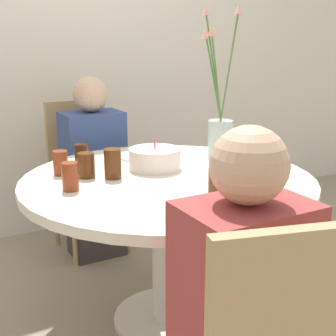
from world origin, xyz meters
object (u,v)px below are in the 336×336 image
(birthday_cake, at_px, (155,159))
(flower_vase, at_px, (219,126))
(chair_far_back, at_px, (84,166))
(drink_glass_2, at_px, (218,184))
(drink_glass_4, at_px, (82,155))
(person_guest, at_px, (241,332))
(drink_glass_1, at_px, (70,177))
(side_plate, at_px, (138,157))
(person_boy, at_px, (94,174))
(drink_glass_5, at_px, (113,164))
(drink_glass_3, at_px, (60,163))
(drink_glass_0, at_px, (86,165))

(birthday_cake, height_order, flower_vase, flower_vase)
(chair_far_back, distance_m, drink_glass_2, 1.38)
(chair_far_back, xyz_separation_m, drink_glass_4, (-0.23, -0.65, 0.24))
(flower_vase, distance_m, person_guest, 1.18)
(drink_glass_1, distance_m, drink_glass_4, 0.37)
(chair_far_back, relative_size, side_plate, 5.24)
(person_boy, bearing_deg, drink_glass_1, -115.60)
(drink_glass_2, xyz_separation_m, drink_glass_5, (-0.23, 0.45, 0.00))
(side_plate, relative_size, drink_glass_4, 1.68)
(side_plate, xyz_separation_m, drink_glass_4, (-0.29, -0.01, 0.05))
(drink_glass_3, bearing_deg, birthday_cake, -15.40)
(chair_far_back, height_order, side_plate, chair_far_back)
(birthday_cake, height_order, drink_glass_5, birthday_cake)
(drink_glass_1, relative_size, person_guest, 0.10)
(chair_far_back, height_order, birthday_cake, chair_far_back)
(flower_vase, distance_m, drink_glass_3, 0.78)
(drink_glass_3, distance_m, drink_glass_5, 0.24)
(drink_glass_0, bearing_deg, drink_glass_4, 76.79)
(drink_glass_3, bearing_deg, person_guest, -81.24)
(person_guest, bearing_deg, flower_vase, 58.26)
(person_guest, bearing_deg, chair_far_back, 83.99)
(drink_glass_0, bearing_deg, flower_vase, -2.21)
(drink_glass_0, height_order, person_guest, person_guest)
(drink_glass_0, distance_m, drink_glass_3, 0.12)
(drink_glass_2, bearing_deg, drink_glass_4, 111.58)
(flower_vase, height_order, drink_glass_2, flower_vase)
(flower_vase, xyz_separation_m, person_boy, (-0.40, 0.71, -0.37))
(drink_glass_0, distance_m, drink_glass_4, 0.19)
(drink_glass_5, bearing_deg, drink_glass_2, -62.97)
(side_plate, distance_m, drink_glass_2, 0.72)
(birthday_cake, distance_m, drink_glass_3, 0.42)
(side_plate, distance_m, drink_glass_0, 0.39)
(chair_far_back, height_order, drink_glass_4, chair_far_back)
(person_boy, bearing_deg, person_guest, -96.77)
(person_boy, xyz_separation_m, person_guest, (-0.20, -1.66, 0.00))
(birthday_cake, bearing_deg, drink_glass_3, 164.60)
(drink_glass_2, relative_size, drink_glass_3, 1.12)
(side_plate, bearing_deg, birthday_cake, -94.34)
(side_plate, bearing_deg, drink_glass_5, -132.56)
(drink_glass_3, bearing_deg, side_plate, 14.11)
(side_plate, distance_m, drink_glass_5, 0.36)
(chair_far_back, relative_size, drink_glass_1, 8.15)
(side_plate, height_order, drink_glass_4, drink_glass_4)
(birthday_cake, bearing_deg, drink_glass_2, -89.68)
(drink_glass_0, bearing_deg, drink_glass_2, -58.08)
(chair_far_back, bearing_deg, drink_glass_0, -109.97)
(drink_glass_0, bearing_deg, birthday_cake, -3.96)
(drink_glass_0, bearing_deg, person_boy, 67.80)
(birthday_cake, bearing_deg, side_plate, 85.66)
(drink_glass_3, xyz_separation_m, drink_glass_5, (0.18, -0.16, 0.01))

